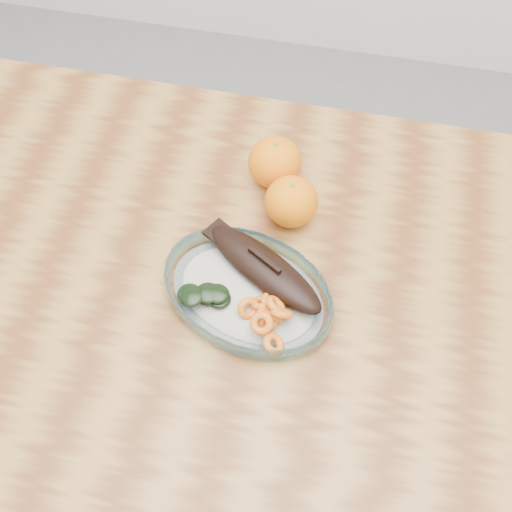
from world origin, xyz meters
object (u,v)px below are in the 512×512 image
plated_meal (248,290)px  orange_right (291,201)px  orange_left (275,162)px  dining_table (256,320)px

plated_meal → orange_right: orange_right is taller
orange_left → orange_right: orange_left is taller
dining_table → orange_right: bearing=79.9°
plated_meal → orange_right: bearing=96.6°
dining_table → orange_right: orange_right is taller
plated_meal → orange_right: 0.16m
orange_left → orange_right: bearing=-60.7°
dining_table → orange_left: (-0.01, 0.21, 0.14)m
orange_right → dining_table: bearing=-100.1°
dining_table → orange_left: size_ratio=13.82×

